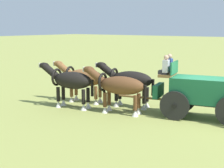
{
  "coord_description": "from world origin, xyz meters",
  "views": [
    {
      "loc": [
        -4.9,
        13.4,
        4.0
      ],
      "look_at": [
        4.39,
        0.86,
        1.2
      ],
      "focal_mm": 51.9,
      "sensor_mm": 36.0,
      "label": 1
    }
  ],
  "objects_px": {
    "draft_horse_rear_near": "(119,86)",
    "draft_horse_lead_near": "(70,81)",
    "draft_horse_rear_off": "(129,81)",
    "show_wagon": "(202,91)",
    "draft_horse_lead_off": "(83,78)"
  },
  "relations": [
    {
      "from": "draft_horse_rear_near",
      "to": "draft_horse_lead_near",
      "type": "height_order",
      "value": "draft_horse_lead_near"
    },
    {
      "from": "draft_horse_rear_off",
      "to": "draft_horse_lead_near",
      "type": "bearing_deg",
      "value": 39.07
    },
    {
      "from": "show_wagon",
      "to": "draft_horse_lead_near",
      "type": "bearing_deg",
      "value": 18.47
    },
    {
      "from": "draft_horse_rear_near",
      "to": "draft_horse_lead_off",
      "type": "xyz_separation_m",
      "value": [
        2.81,
        -0.71,
        0.02
      ]
    },
    {
      "from": "draft_horse_lead_off",
      "to": "draft_horse_rear_near",
      "type": "bearing_deg",
      "value": 165.88
    },
    {
      "from": "draft_horse_rear_near",
      "to": "draft_horse_lead_near",
      "type": "distance_m",
      "value": 2.6
    },
    {
      "from": "draft_horse_rear_near",
      "to": "draft_horse_rear_off",
      "type": "relative_size",
      "value": 1.02
    },
    {
      "from": "draft_horse_rear_off",
      "to": "draft_horse_lead_near",
      "type": "xyz_separation_m",
      "value": [
        2.26,
        1.83,
        -0.01
      ]
    },
    {
      "from": "show_wagon",
      "to": "draft_horse_lead_off",
      "type": "relative_size",
      "value": 1.91
    },
    {
      "from": "draft_horse_lead_near",
      "to": "draft_horse_lead_off",
      "type": "xyz_separation_m",
      "value": [
        0.27,
        -1.27,
        -0.03
      ]
    },
    {
      "from": "draft_horse_rear_near",
      "to": "draft_horse_lead_off",
      "type": "height_order",
      "value": "draft_horse_lead_off"
    },
    {
      "from": "draft_horse_lead_near",
      "to": "draft_horse_lead_off",
      "type": "height_order",
      "value": "draft_horse_lead_near"
    },
    {
      "from": "draft_horse_lead_off",
      "to": "show_wagon",
      "type": "bearing_deg",
      "value": -173.44
    },
    {
      "from": "draft_horse_rear_near",
      "to": "draft_horse_lead_near",
      "type": "relative_size",
      "value": 1.03
    },
    {
      "from": "show_wagon",
      "to": "draft_horse_lead_off",
      "type": "xyz_separation_m",
      "value": [
        6.22,
        0.72,
        0.05
      ]
    }
  ]
}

